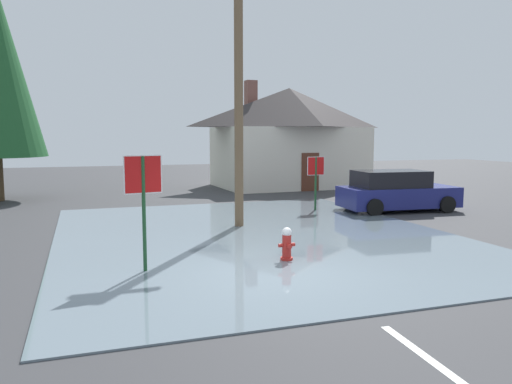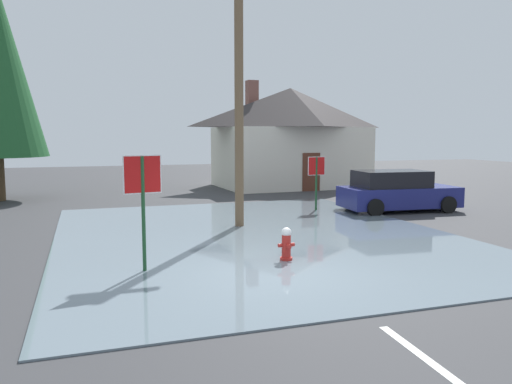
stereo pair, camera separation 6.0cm
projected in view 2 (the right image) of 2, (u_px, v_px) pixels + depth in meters
The scene contains 9 objects.
ground_plane at pixel (276, 279), 10.60m from camera, with size 80.00×80.00×0.10m, color #38383A.
flood_puddle at pixel (255, 235), 14.86m from camera, with size 11.14×13.89×0.03m, color slate.
lane_stop_bar at pixel (268, 295), 9.34m from camera, with size 4.42×0.30×0.01m, color silver.
stop_sign_near at pixel (143, 188), 10.71m from camera, with size 0.81×0.14×2.52m.
fire_hydrant at pixel (286, 245), 11.81m from camera, with size 0.40×0.35×0.80m.
utility_pole at pixel (239, 93), 15.80m from camera, with size 1.60×0.28×8.15m.
stop_sign_far at pixel (316, 173), 19.50m from camera, with size 0.71×0.08×2.10m.
house at pixel (290, 136), 28.71m from camera, with size 8.66×6.03×5.98m.
parked_car at pixel (397, 192), 19.57m from camera, with size 4.58×2.37×1.57m.
Camera 2 is at (-3.72, -9.64, 2.95)m, focal length 35.56 mm.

